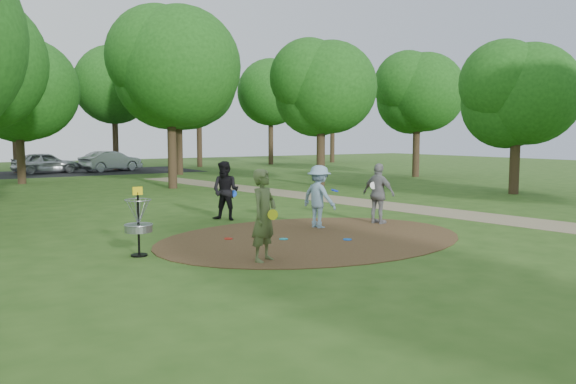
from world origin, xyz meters
TOP-DOWN VIEW (x-y plane):
  - ground at (0.00, 0.00)m, footprint 100.00×100.00m
  - dirt_clearing at (0.00, 0.00)m, footprint 8.40×8.40m
  - footpath at (6.50, 2.00)m, footprint 7.55×39.89m
  - parking_lot at (2.00, 30.00)m, footprint 14.00×8.00m
  - player_observer_with_disc at (-2.45, -1.67)m, footprint 0.85×0.75m
  - player_throwing_with_disc at (1.06, 1.20)m, footprint 1.17×1.28m
  - player_walking_with_disc at (-0.54, 3.97)m, footprint 1.11×1.14m
  - player_waiting_with_disc at (2.99, 0.82)m, footprint 0.70×1.15m
  - disc_ground_cyan at (-0.80, 0.16)m, footprint 0.22×0.22m
  - disc_ground_blue at (0.53, -0.77)m, footprint 0.22×0.22m
  - disc_ground_red at (-1.96, 0.98)m, footprint 0.22×0.22m
  - car_left at (-1.38, 30.29)m, footprint 4.48×2.08m
  - car_right at (3.09, 30.14)m, footprint 4.80×2.98m
  - disc_golf_basket at (-4.50, 0.30)m, footprint 0.63×0.63m
  - tree_ring at (1.12, 9.74)m, footprint 37.20×46.23m

SIDE VIEW (x-z plane):
  - ground at x=0.00m, z-range 0.00..0.00m
  - parking_lot at x=2.00m, z-range 0.00..0.01m
  - footpath at x=6.50m, z-range 0.00..0.01m
  - dirt_clearing at x=0.00m, z-range 0.00..0.02m
  - disc_ground_cyan at x=-0.80m, z-range 0.02..0.04m
  - disc_ground_blue at x=0.53m, z-range 0.02..0.04m
  - disc_ground_red at x=-1.96m, z-range 0.02..0.04m
  - car_left at x=-1.38m, z-range 0.00..1.49m
  - car_right at x=3.09m, z-range 0.00..1.49m
  - disc_golf_basket at x=-4.50m, z-range 0.10..1.64m
  - player_throwing_with_disc at x=1.06m, z-range 0.00..1.81m
  - player_waiting_with_disc at x=2.99m, z-range 0.00..1.83m
  - player_walking_with_disc at x=-0.54m, z-range 0.00..1.85m
  - player_observer_with_disc at x=-2.45m, z-range 0.00..1.96m
  - tree_ring at x=1.12m, z-range 0.42..10.16m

